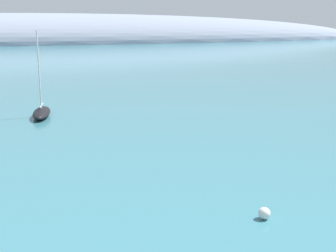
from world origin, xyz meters
The scene contains 3 objects.
distant_ridge centered at (-9.72, 232.39, 0.00)m, with size 386.49×65.54×28.72m, color gray.
sailboat_black_near_shore centered at (-12.73, 44.50, 0.60)m, with size 2.97×7.07×10.29m.
mooring_buoy_white centered at (-1.42, 10.32, 0.37)m, with size 0.73×0.73×0.73m, color silver.
Camera 1 is at (-14.44, -12.32, 11.59)m, focal length 49.53 mm.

